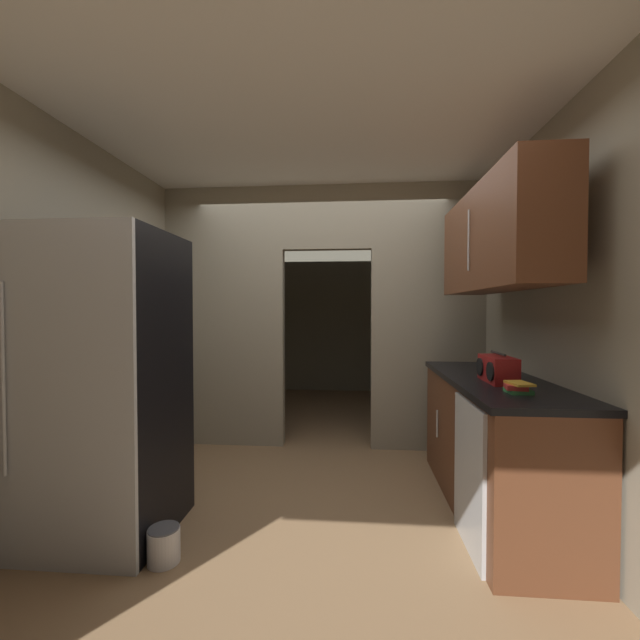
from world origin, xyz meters
TOP-DOWN VIEW (x-y plane):
  - ground at (0.00, 0.00)m, footprint 20.00×20.00m
  - kitchen_overhead_slab at (0.00, 0.36)m, footprint 3.66×6.43m
  - kitchen_partition at (-0.02, 1.22)m, footprint 3.26×0.12m
  - adjoining_room_shell at (0.00, 3.18)m, footprint 3.26×2.93m
  - kitchen_flank_left at (-1.68, -0.64)m, footprint 0.10×3.72m
  - kitchen_flank_right at (1.68, -0.64)m, footprint 0.10×3.72m
  - refrigerator at (-1.20, -0.49)m, footprint 0.78×0.79m
  - lower_cabinet_run at (1.32, 0.02)m, footprint 0.63×1.75m
  - dishwasher at (1.01, -0.47)m, footprint 0.02×0.56m
  - upper_cabinet_counterside at (1.32, 0.02)m, footprint 0.36×1.57m
  - boombox at (1.28, -0.14)m, footprint 0.17×0.34m
  - book_stack at (1.27, -0.49)m, footprint 0.15×0.17m
  - paint_can at (-0.72, -0.74)m, footprint 0.18×0.18m

SIDE VIEW (x-z plane):
  - ground at x=0.00m, z-range 0.00..0.00m
  - paint_can at x=-0.72m, z-range 0.00..0.19m
  - dishwasher at x=1.01m, z-range 0.00..0.87m
  - lower_cabinet_run at x=1.32m, z-range 0.00..0.93m
  - refrigerator at x=-1.20m, z-range 0.00..1.89m
  - book_stack at x=1.27m, z-range 0.93..1.00m
  - boombox at x=1.28m, z-range 0.92..1.12m
  - adjoining_room_shell at x=0.00m, z-range 0.00..2.67m
  - kitchen_flank_left at x=-1.68m, z-range 0.00..2.67m
  - kitchen_flank_right at x=1.68m, z-range 0.00..2.67m
  - kitchen_partition at x=-0.02m, z-range 0.09..2.76m
  - upper_cabinet_counterside at x=1.32m, z-range 1.54..2.25m
  - kitchen_overhead_slab at x=0.00m, z-range 2.67..2.73m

